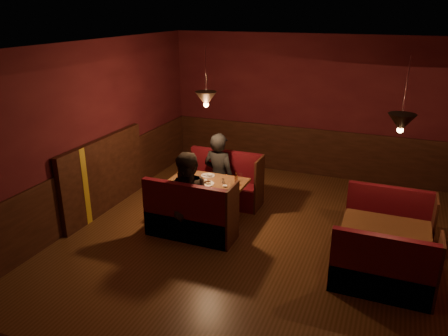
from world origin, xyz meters
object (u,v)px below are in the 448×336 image
at_px(main_bench_far, 225,187).
at_px(second_bench_far, 387,227).
at_px(main_table, 208,190).
at_px(diner_b, 190,185).
at_px(second_bench_near, 382,275).
at_px(second_table, 385,236).
at_px(main_bench_near, 190,220).
at_px(diner_a, 219,160).

xyz_separation_m(main_bench_far, second_bench_far, (2.83, -0.51, -0.02)).
distance_m(main_table, diner_b, 0.72).
height_order(second_bench_near, diner_b, diner_b).
bearing_deg(second_table, diner_b, -176.41).
bearing_deg(main_table, main_bench_near, -88.94).
bearing_deg(second_table, main_table, 170.71).
xyz_separation_m(main_bench_near, second_table, (2.80, 0.26, 0.17)).
height_order(main_bench_near, diner_a, diner_a).
bearing_deg(second_table, main_bench_far, 157.14).
relative_size(second_bench_far, diner_b, 0.73).
relative_size(main_table, main_bench_near, 0.91).
height_order(main_bench_far, main_bench_near, same).
bearing_deg(diner_b, main_table, 73.64).
relative_size(main_bench_far, diner_b, 0.82).
xyz_separation_m(main_table, main_bench_far, (0.01, 0.72, -0.22)).
bearing_deg(diner_b, diner_a, 76.88).
height_order(second_table, diner_a, diner_a).
distance_m(second_bench_far, diner_b, 3.03).
bearing_deg(diner_a, second_table, 169.59).
bearing_deg(diner_a, diner_b, 102.26).
bearing_deg(main_bench_near, diner_b, 107.47).
bearing_deg(main_table, second_bench_far, 4.25).
bearing_deg(second_table, second_bench_far, 87.80).
bearing_deg(diner_b, main_bench_near, -87.75).
bearing_deg(second_bench_far, second_bench_near, -90.00).
xyz_separation_m(second_table, diner_b, (-2.83, -0.18, 0.38)).
distance_m(main_bench_near, diner_b, 0.55).
distance_m(main_bench_near, second_bench_near, 2.85).
distance_m(main_bench_far, diner_b, 1.46).
height_order(main_table, main_bench_far, main_bench_far).
xyz_separation_m(main_table, main_bench_near, (0.01, -0.72, -0.22)).
bearing_deg(main_table, main_bench_far, 88.94).
xyz_separation_m(main_table, diner_a, (-0.06, 0.62, 0.32)).
bearing_deg(second_bench_far, main_table, -175.75).
distance_m(main_bench_near, second_bench_far, 2.97).
bearing_deg(second_bench_near, diner_b, 170.18).
relative_size(second_bench_near, diner_a, 0.74).
distance_m(diner_a, diner_b, 1.26).
distance_m(second_bench_far, second_bench_near, 1.34).
relative_size(second_table, diner_b, 0.66).
height_order(main_table, diner_b, diner_b).
bearing_deg(main_bench_far, diner_b, -91.10).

